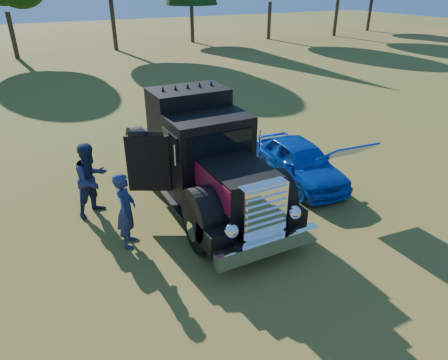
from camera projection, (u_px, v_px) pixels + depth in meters
The scene contains 5 objects.
ground at pixel (247, 231), 9.96m from camera, with size 120.00×120.00×0.00m, color #425C1B.
diamond_t_truck at pixel (203, 159), 10.77m from camera, with size 3.27×7.16×3.00m.
hotrod_coupe at pixel (300, 161), 12.18m from camera, with size 1.86×4.16×1.89m.
spectator_near at pixel (126, 210), 9.06m from camera, with size 0.67×0.44×1.85m, color #1D2644.
spectator_far at pixel (92, 179), 10.32m from camera, with size 0.96×0.75×1.98m, color #1B2540.
Camera 1 is at (-4.32, -7.14, 5.62)m, focal length 32.00 mm.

